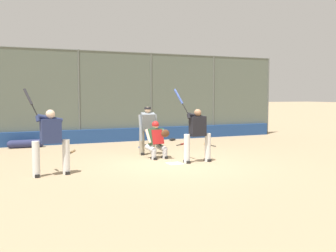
{
  "coord_description": "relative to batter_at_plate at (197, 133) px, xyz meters",
  "views": [
    {
      "loc": [
        4.84,
        10.57,
        2.06
      ],
      "look_at": [
        -0.22,
        -1.0,
        1.05
      ],
      "focal_mm": 42.0,
      "sensor_mm": 36.0,
      "label": 1
    }
  ],
  "objects": [
    {
      "name": "home_plate_marker",
      "position": [
        0.73,
        -0.05,
        -0.88
      ],
      "size": [
        0.43,
        0.43,
        0.01
      ],
      "primitive_type": "cube",
      "color": "white",
      "rests_on": "ground_plane"
    },
    {
      "name": "spare_bat_near_backstop",
      "position": [
        0.37,
        -3.97,
        -0.86
      ],
      "size": [
        0.58,
        0.75,
        0.07
      ],
      "rotation": [
        0.0,
        0.0,
        0.93
      ],
      "color": "black",
      "rests_on": "ground_plane"
    },
    {
      "name": "bleachers_beyond",
      "position": [
        -1.26,
        -8.66,
        -0.4
      ],
      "size": [
        11.39,
        2.5,
        1.48
      ],
      "color": "slate",
      "rests_on": "ground_plane"
    },
    {
      "name": "batter_at_plate",
      "position": [
        0.0,
        0.0,
        0.0
      ],
      "size": [
        1.07,
        0.62,
        2.24
      ],
      "rotation": [
        0.0,
        0.0,
        0.03
      ],
      "color": "silver",
      "rests_on": "ground_plane"
    },
    {
      "name": "spare_bat_third_base_side",
      "position": [
        -2.29,
        -3.36,
        -0.86
      ],
      "size": [
        0.07,
        0.9,
        0.07
      ],
      "rotation": [
        0.0,
        0.0,
        4.71
      ],
      "color": "black",
      "rests_on": "ground_plane"
    },
    {
      "name": "padding_wall",
      "position": [
        0.73,
        -6.06,
        -0.6
      ],
      "size": [
        15.95,
        0.18,
        0.58
      ],
      "primitive_type": "cube",
      "color": "navy",
      "rests_on": "ground_plane"
    },
    {
      "name": "spare_bat_first_base_side",
      "position": [
        -1.46,
        -3.99,
        -0.86
      ],
      "size": [
        0.75,
        0.59,
        0.07
      ],
      "rotation": [
        0.0,
        0.0,
        3.8
      ],
      "color": "black",
      "rests_on": "ground_plane"
    },
    {
      "name": "backstop_fence",
      "position": [
        0.73,
        -6.16,
        1.17
      ],
      "size": [
        16.35,
        0.08,
        3.94
      ],
      "color": "#515651",
      "rests_on": "ground_plane"
    },
    {
      "name": "equipment_bag_dugout_side",
      "position": [
        4.56,
        -5.58,
        -0.73
      ],
      "size": [
        1.38,
        0.31,
        0.31
      ],
      "color": "navy",
      "rests_on": "ground_plane"
    },
    {
      "name": "catcher_behind_plate",
      "position": [
        0.85,
        -1.17,
        -0.26
      ],
      "size": [
        0.68,
        0.78,
        1.21
      ],
      "rotation": [
        0.0,
        0.0,
        0.16
      ],
      "color": "#B7B7BC",
      "rests_on": "ground_plane"
    },
    {
      "name": "umpire_home",
      "position": [
        0.85,
        -2.0,
        -0.01
      ],
      "size": [
        0.67,
        0.44,
        1.65
      ],
      "rotation": [
        0.0,
        0.0,
        -0.11
      ],
      "color": "gray",
      "rests_on": "ground_plane"
    },
    {
      "name": "batter_on_deck",
      "position": [
        4.33,
        0.27,
        0.03
      ],
      "size": [
        1.09,
        0.57,
        2.22
      ],
      "rotation": [
        0.0,
        0.0,
        0.1
      ],
      "color": "silver",
      "rests_on": "ground_plane"
    },
    {
      "name": "fielding_glove_on_dirt",
      "position": [
        -1.63,
        -5.45,
        -0.83
      ],
      "size": [
        0.31,
        0.23,
        0.11
      ],
      "color": "black",
      "rests_on": "ground_plane"
    },
    {
      "name": "ground_plane",
      "position": [
        0.73,
        -0.05,
        -0.89
      ],
      "size": [
        160.0,
        160.0,
        0.0
      ],
      "primitive_type": "plane",
      "color": "tan"
    },
    {
      "name": "spare_bat_by_padding",
      "position": [
        3.12,
        -3.62,
        -0.86
      ],
      "size": [
        0.4,
        0.83,
        0.07
      ],
      "rotation": [
        0.0,
        0.0,
        4.3
      ],
      "color": "black",
      "rests_on": "ground_plane"
    }
  ]
}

